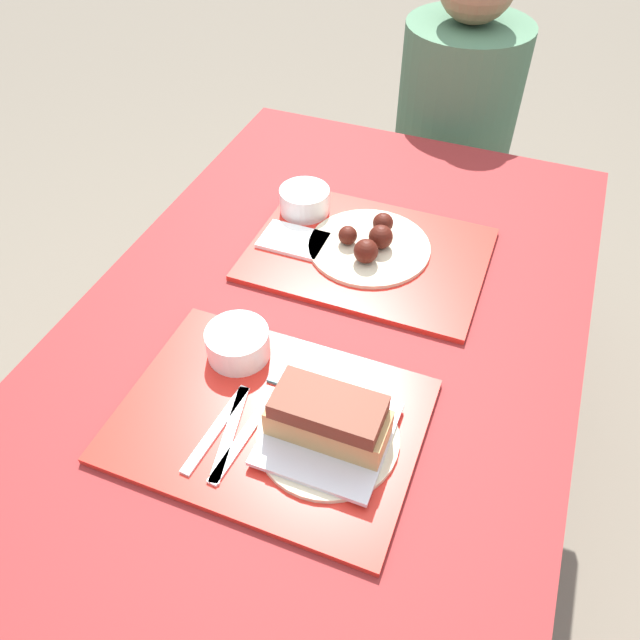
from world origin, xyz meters
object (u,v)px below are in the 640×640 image
(person_seated_across, at_px, (456,114))
(tray_near, at_px, (267,419))
(tray_far, at_px, (368,254))
(brisket_sandwich_plate, at_px, (328,424))
(bowl_coleslaw_far, at_px, (305,199))
(wings_plate_far, at_px, (370,243))
(bowl_coleslaw_near, at_px, (238,342))

(person_seated_across, bearing_deg, tray_near, -92.14)
(tray_near, bearing_deg, tray_far, 87.44)
(tray_far, distance_m, brisket_sandwich_plate, 0.44)
(tray_near, relative_size, person_seated_across, 0.61)
(bowl_coleslaw_far, distance_m, person_seated_across, 0.66)
(tray_far, relative_size, person_seated_across, 0.61)
(tray_far, xyz_separation_m, bowl_coleslaw_far, (-0.17, 0.08, 0.03))
(bowl_coleslaw_far, bearing_deg, brisket_sandwich_plate, -64.24)
(brisket_sandwich_plate, bearing_deg, tray_far, 100.47)
(tray_near, bearing_deg, wings_plate_far, 87.46)
(tray_far, bearing_deg, brisket_sandwich_plate, -79.53)
(bowl_coleslaw_near, distance_m, bowl_coleslaw_far, 0.41)
(bowl_coleslaw_far, relative_size, wings_plate_far, 0.43)
(tray_near, relative_size, bowl_coleslaw_far, 4.36)
(tray_near, height_order, bowl_coleslaw_far, bowl_coleslaw_far)
(bowl_coleslaw_near, bearing_deg, person_seated_across, 82.37)
(tray_near, bearing_deg, brisket_sandwich_plate, -1.09)
(tray_near, distance_m, bowl_coleslaw_far, 0.53)
(bowl_coleslaw_near, xyz_separation_m, wings_plate_far, (0.12, 0.34, -0.01))
(bowl_coleslaw_near, distance_m, wings_plate_far, 0.36)
(bowl_coleslaw_near, bearing_deg, wings_plate_far, 71.10)
(brisket_sandwich_plate, relative_size, wings_plate_far, 0.88)
(bowl_coleslaw_far, bearing_deg, person_seated_across, 73.09)
(tray_near, relative_size, brisket_sandwich_plate, 2.15)
(tray_far, xyz_separation_m, brisket_sandwich_plate, (0.08, -0.43, 0.04))
(bowl_coleslaw_near, bearing_deg, bowl_coleslaw_far, 97.13)
(wings_plate_far, height_order, person_seated_across, person_seated_across)
(wings_plate_far, bearing_deg, brisket_sandwich_plate, -79.74)
(brisket_sandwich_plate, bearing_deg, bowl_coleslaw_far, 115.76)
(tray_near, xyz_separation_m, brisket_sandwich_plate, (0.10, -0.00, 0.04))
(tray_near, bearing_deg, bowl_coleslaw_near, 134.25)
(bowl_coleslaw_far, xyz_separation_m, person_seated_across, (0.19, 0.63, -0.07))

